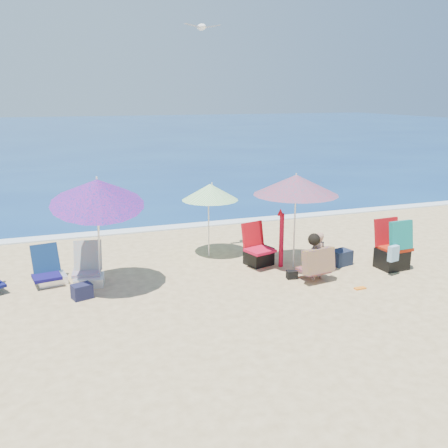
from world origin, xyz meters
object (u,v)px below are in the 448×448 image
object	(u,v)px
furled_umbrella	(281,235)
umbrella_striped	(210,192)
camp_chair_left	(258,252)
seagull	(202,27)
umbrella_turquoise	(296,185)
chair_navy	(49,273)
camp_chair_right	(393,251)
person_center	(317,258)
chair_rainbow	(88,273)
umbrella_blue	(97,192)

from	to	relation	value
furled_umbrella	umbrella_striped	bearing A→B (deg)	133.10
camp_chair_left	seagull	world-z (taller)	seagull
umbrella_turquoise	chair_navy	bearing A→B (deg)	171.25
umbrella_turquoise	chair_navy	distance (m)	5.51
camp_chair_right	person_center	world-z (taller)	camp_chair_right
chair_navy	person_center	size ratio (longest dim) A/B	0.79
camp_chair_left	seagull	size ratio (longest dim) A/B	1.24
seagull	umbrella_turquoise	bearing A→B (deg)	-38.59
chair_navy	chair_rainbow	bearing A→B (deg)	-18.46
umbrella_turquoise	seagull	distance (m)	3.93
camp_chair_left	umbrella_blue	bearing A→B (deg)	-173.20
camp_chair_right	seagull	bearing A→B (deg)	149.40
furled_umbrella	seagull	xyz separation A→B (m)	(-1.42, 1.22, 4.42)
seagull	umbrella_blue	bearing A→B (deg)	-151.63
furled_umbrella	chair_rainbow	xyz separation A→B (m)	(-4.17, 0.43, -0.53)
furled_umbrella	person_center	size ratio (longest dim) A/B	1.30
camp_chair_right	umbrella_turquoise	bearing A→B (deg)	157.25
chair_navy	camp_chair_right	xyz separation A→B (m)	(7.20, -1.64, 0.21)
umbrella_striped	seagull	bearing A→B (deg)	-154.81
umbrella_blue	chair_rainbow	world-z (taller)	umbrella_blue
furled_umbrella	camp_chair_left	distance (m)	0.68
umbrella_turquoise	camp_chair_left	world-z (taller)	umbrella_turquoise
chair_navy	camp_chair_left	distance (m)	4.51
chair_rainbow	seagull	bearing A→B (deg)	16.20
camp_chair_left	person_center	size ratio (longest dim) A/B	0.95
umbrella_striped	person_center	distance (m)	3.02
furled_umbrella	seagull	bearing A→B (deg)	139.30
umbrella_striped	umbrella_blue	distance (m)	3.10
umbrella_striped	camp_chair_left	world-z (taller)	umbrella_striped
chair_navy	furled_umbrella	bearing A→B (deg)	-7.85
umbrella_blue	chair_navy	size ratio (longest dim) A/B	2.96
chair_rainbow	camp_chair_left	xyz separation A→B (m)	(3.74, -0.14, 0.08)
umbrella_blue	furled_umbrella	xyz separation A→B (m)	(3.94, 0.14, -1.25)
umbrella_turquoise	umbrella_striped	bearing A→B (deg)	136.11
person_center	camp_chair_right	bearing A→B (deg)	2.90
umbrella_blue	furled_umbrella	size ratio (longest dim) A/B	1.80
umbrella_striped	camp_chair_right	xyz separation A→B (m)	(3.51, -2.28, -1.14)
chair_navy	camp_chair_right	bearing A→B (deg)	-12.86
chair_navy	person_center	bearing A→B (deg)	-18.40
umbrella_striped	person_center	world-z (taller)	umbrella_striped
camp_chair_left	seagull	xyz separation A→B (m)	(-0.99, 0.94, 4.87)
umbrella_blue	camp_chair_right	world-z (taller)	umbrella_blue
furled_umbrella	person_center	bearing A→B (deg)	-73.56
umbrella_turquoise	chair_navy	world-z (taller)	umbrella_turquoise
umbrella_turquoise	camp_chair_right	size ratio (longest dim) A/B	1.85
chair_rainbow	camp_chair_right	world-z (taller)	camp_chair_right
chair_navy	seagull	bearing A→B (deg)	8.83
umbrella_blue	seagull	world-z (taller)	seagull
chair_rainbow	person_center	size ratio (longest dim) A/B	0.85
furled_umbrella	camp_chair_left	size ratio (longest dim) A/B	1.38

